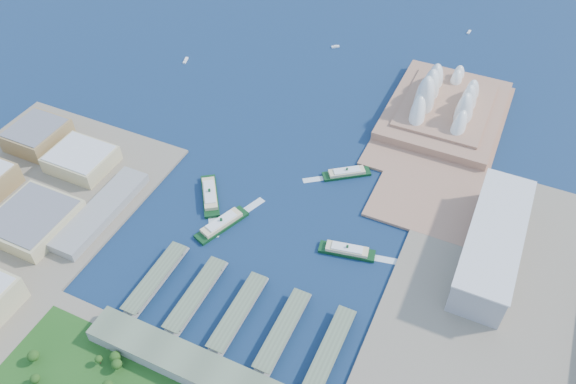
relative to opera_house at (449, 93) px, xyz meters
The scene contains 14 objects.
ground 300.75m from the opera_house, 110.56° to the right, with size 3000.00×3000.00×0.00m, color #0E1C41.
peninsula 36.56m from the opera_house, 82.87° to the right, with size 135.00×220.00×3.00m, color #9F7157.
opera_house is the anchor object (origin of this frame).
toaster_building 219.62m from the opera_house, 65.77° to the right, with size 45.00×155.00×35.00m, color gray.
west_buildings 498.76m from the opera_house, 135.41° to the right, with size 200.00×280.00×27.00m, color olive, non-canonical shape.
ferry_wharves 367.50m from the opera_house, 104.38° to the right, with size 184.00×90.00×9.30m, color #5A694F, non-canonical shape.
terminal_building 425.27m from the opera_house, 102.24° to the right, with size 200.00×28.00×12.00m, color gray.
ferry_a 305.89m from the opera_house, 127.65° to the right, with size 15.43×60.60×11.46m, color #0D3617, non-canonical shape.
ferry_b 167.59m from the opera_house, 114.94° to the right, with size 13.24×52.00×9.83m, color #0D3617, non-canonical shape.
ferry_c 313.58m from the opera_house, 119.75° to the right, with size 14.88×58.45×11.05m, color #0D3617, non-canonical shape.
ferry_d 253.82m from the opera_house, 97.17° to the right, with size 13.55×53.25×10.07m, color #0D3617, non-canonical shape.
boat_a 353.27m from the opera_house, behind, with size 3.76×15.05×2.90m, color white, non-canonical shape.
boat_b 202.21m from the opera_house, 152.74° to the left, with size 3.92×11.21×3.03m, color white, non-canonical shape.
boat_e 215.72m from the opera_house, 94.07° to the left, with size 3.42×10.74×2.64m, color white, non-canonical shape.
Camera 1 is at (164.51, -298.05, 414.69)m, focal length 35.00 mm.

